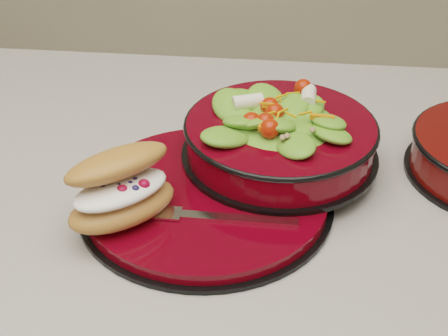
# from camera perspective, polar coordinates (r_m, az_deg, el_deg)

# --- Properties ---
(dinner_plate) EXTENTS (0.31, 0.31, 0.02)m
(dinner_plate) POSITION_cam_1_polar(r_m,az_deg,el_deg) (0.75, -1.62, -2.66)
(dinner_plate) COLOR black
(dinner_plate) RESTS_ON island_counter
(salad_bowl) EXTENTS (0.25, 0.25, 0.10)m
(salad_bowl) POSITION_cam_1_polar(r_m,az_deg,el_deg) (0.79, 5.19, 3.43)
(salad_bowl) COLOR black
(salad_bowl) RESTS_ON dinner_plate
(croissant) EXTENTS (0.14, 0.15, 0.08)m
(croissant) POSITION_cam_1_polar(r_m,az_deg,el_deg) (0.70, -9.29, -1.81)
(croissant) COLOR #B87138
(croissant) RESTS_ON dinner_plate
(fork) EXTENTS (0.18, 0.02, 0.00)m
(fork) POSITION_cam_1_polar(r_m,az_deg,el_deg) (0.70, -0.86, -4.49)
(fork) COLOR silver
(fork) RESTS_ON dinner_plate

